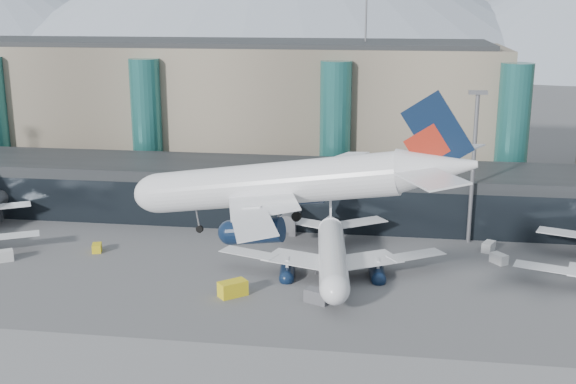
# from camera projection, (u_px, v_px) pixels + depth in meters

# --- Properties ---
(ground) EXTENTS (900.00, 900.00, 0.00)m
(ground) POSITION_uv_depth(u_px,v_px,m) (234.00, 366.00, 80.64)
(ground) COLOR #515154
(ground) RESTS_ON ground
(concourse) EXTENTS (170.00, 27.00, 10.00)m
(concourse) POSITION_uv_depth(u_px,v_px,m) (300.00, 192.00, 134.57)
(concourse) COLOR black
(concourse) RESTS_ON ground
(terminal_main) EXTENTS (130.00, 30.00, 31.00)m
(terminal_main) POSITION_uv_depth(u_px,v_px,m) (211.00, 109.00, 166.27)
(terminal_main) COLOR gray
(terminal_main) RESTS_ON ground
(teal_towers) EXTENTS (116.40, 19.40, 46.00)m
(teal_towers) POSITION_uv_depth(u_px,v_px,m) (239.00, 128.00, 149.93)
(teal_towers) COLOR #256966
(teal_towers) RESTS_ON ground
(lightmast_mid) EXTENTS (3.00, 1.20, 25.60)m
(lightmast_mid) POSITION_uv_depth(u_px,v_px,m) (474.00, 159.00, 118.61)
(lightmast_mid) COLOR slate
(lightmast_mid) RESTS_ON ground
(hero_jet) EXTENTS (33.12, 32.76, 10.70)m
(hero_jet) POSITION_uv_depth(u_px,v_px,m) (306.00, 172.00, 62.82)
(hero_jet) COLOR silver
(hero_jet) RESTS_ON ground
(jet_parked_mid) EXTENTS (35.73, 35.51, 11.57)m
(jet_parked_mid) POSITION_uv_depth(u_px,v_px,m) (332.00, 241.00, 108.95)
(jet_parked_mid) COLOR silver
(jet_parked_mid) RESTS_ON ground
(veh_a) EXTENTS (3.50, 3.13, 1.72)m
(veh_a) POSITION_uv_depth(u_px,v_px,m) (3.00, 256.00, 112.95)
(veh_a) COLOR silver
(veh_a) RESTS_ON ground
(veh_b) EXTENTS (2.06, 2.63, 1.33)m
(veh_b) POSITION_uv_depth(u_px,v_px,m) (97.00, 248.00, 117.26)
(veh_b) COLOR gold
(veh_b) RESTS_ON ground
(veh_c) EXTENTS (3.73, 2.93, 1.84)m
(veh_c) POSITION_uv_depth(u_px,v_px,m) (317.00, 296.00, 97.42)
(veh_c) COLOR #505156
(veh_c) RESTS_ON ground
(veh_d) EXTENTS (2.54, 3.15, 1.59)m
(veh_d) POSITION_uv_depth(u_px,v_px,m) (489.00, 247.00, 117.42)
(veh_d) COLOR silver
(veh_d) RESTS_ON ground
(veh_g) EXTENTS (2.82, 3.05, 1.55)m
(veh_g) POSITION_uv_depth(u_px,v_px,m) (499.00, 259.00, 112.05)
(veh_g) COLOR silver
(veh_g) RESTS_ON ground
(veh_h) EXTENTS (4.28, 4.06, 2.14)m
(veh_h) POSITION_uv_depth(u_px,v_px,m) (233.00, 289.00, 99.60)
(veh_h) COLOR gold
(veh_h) RESTS_ON ground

